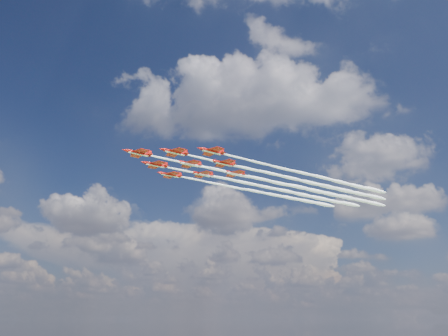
{
  "coord_description": "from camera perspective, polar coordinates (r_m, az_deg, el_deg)",
  "views": [
    {
      "loc": [
        43.56,
        -142.61,
        28.02
      ],
      "look_at": [
        11.32,
        1.1,
        79.24
      ],
      "focal_mm": 35.0,
      "sensor_mm": 36.0,
      "label": 1
    }
  ],
  "objects": [
    {
      "name": "jet_lead",
      "position": [
        170.58,
        2.84,
        -1.04
      ],
      "size": [
        67.89,
        71.01,
        2.62
      ],
      "rotation": [
        0.0,
        0.0,
        0.81
      ],
      "color": "#BA0F0A"
    },
    {
      "name": "jet_row2_port",
      "position": [
        170.88,
        7.01,
        -0.95
      ],
      "size": [
        67.89,
        71.01,
        2.62
      ],
      "rotation": [
        0.0,
        0.0,
        0.81
      ],
      "color": "#BA0F0A"
    },
    {
      "name": "jet_row2_starb",
      "position": [
        182.01,
        3.94,
        -2.19
      ],
      "size": [
        67.89,
        71.01,
        2.62
      ],
      "rotation": [
        0.0,
        0.0,
        0.81
      ],
      "color": "#BA0F0A"
    },
    {
      "name": "jet_row3_port",
      "position": [
        172.09,
        11.15,
        -0.85
      ],
      "size": [
        67.89,
        71.01,
        2.62
      ],
      "rotation": [
        0.0,
        0.0,
        0.81
      ],
      "color": "#BA0F0A"
    },
    {
      "name": "jet_row3_centre",
      "position": [
        182.52,
        7.84,
        -2.1
      ],
      "size": [
        67.89,
        71.01,
        2.62
      ],
      "rotation": [
        0.0,
        0.0,
        0.81
      ],
      "color": "#BA0F0A"
    },
    {
      "name": "jet_row3_starb",
      "position": [
        193.57,
        4.9,
        -3.2
      ],
      "size": [
        67.89,
        71.01,
        2.62
      ],
      "rotation": [
        0.0,
        0.0,
        0.81
      ],
      "color": "#BA0F0A"
    },
    {
      "name": "jet_row4_port",
      "position": [
        183.87,
        11.71,
        -2.0
      ],
      "size": [
        67.89,
        71.01,
        2.62
      ],
      "rotation": [
        0.0,
        0.0,
        0.81
      ],
      "color": "#BA0F0A"
    },
    {
      "name": "jet_row4_starb",
      "position": [
        194.26,
        8.58,
        -3.11
      ],
      "size": [
        67.89,
        71.01,
        2.62
      ],
      "rotation": [
        0.0,
        0.0,
        0.81
      ],
      "color": "#BA0F0A"
    },
    {
      "name": "jet_tail",
      "position": [
        195.74,
        12.21,
        -3.01
      ],
      "size": [
        67.89,
        71.01,
        2.62
      ],
      "rotation": [
        0.0,
        0.0,
        0.81
      ],
      "color": "#BA0F0A"
    }
  ]
}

